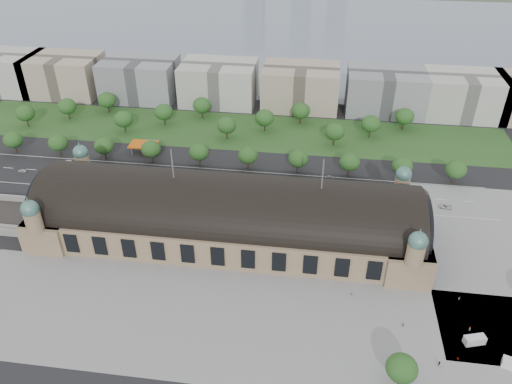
# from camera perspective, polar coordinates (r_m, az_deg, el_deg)

# --- Properties ---
(ground) EXTENTS (900.00, 900.00, 0.00)m
(ground) POSITION_cam_1_polar(r_m,az_deg,el_deg) (199.23, -3.17, -5.04)
(ground) COLOR black
(ground) RESTS_ON ground
(station) EXTENTS (150.00, 48.40, 44.30)m
(station) POSITION_cam_1_polar(r_m,az_deg,el_deg) (193.04, -3.26, -2.64)
(station) COLOR #957B5C
(station) RESTS_ON ground
(plaza_south) EXTENTS (190.00, 48.00, 0.12)m
(plaza_south) POSITION_cam_1_polar(r_m,az_deg,el_deg) (166.15, -2.50, -14.69)
(plaza_south) COLOR gray
(plaza_south) RESTS_ON ground
(plaza_east) EXTENTS (56.00, 100.00, 0.12)m
(plaza_east) POSITION_cam_1_polar(r_m,az_deg,el_deg) (209.11, 26.02, -6.90)
(plaza_east) COLOR gray
(plaza_east) RESTS_ON ground
(road_slab) EXTENTS (260.00, 26.00, 0.10)m
(road_slab) POSITION_cam_1_polar(r_m,az_deg,el_deg) (233.37, -6.32, 1.13)
(road_slab) COLOR black
(road_slab) RESTS_ON ground
(grass_belt) EXTENTS (300.00, 45.00, 0.10)m
(grass_belt) POSITION_cam_1_polar(r_m,az_deg,el_deg) (279.33, -2.75, 7.02)
(grass_belt) COLOR #285120
(grass_belt) RESTS_ON ground
(petrol_station) EXTENTS (14.00, 13.00, 5.05)m
(petrol_station) POSITION_cam_1_polar(r_m,az_deg,el_deg) (263.80, -12.22, 5.31)
(petrol_station) COLOR #D55B0C
(petrol_station) RESTS_ON ground
(lake) EXTENTS (700.00, 320.00, 0.08)m
(lake) POSITION_cam_1_polar(r_m,az_deg,el_deg) (468.85, 3.75, 17.93)
(lake) COLOR slate
(lake) RESTS_ON ground
(office_0) EXTENTS (45.00, 32.00, 24.00)m
(office_0) POSITION_cam_1_polar(r_m,az_deg,el_deg) (367.54, -26.71, 12.15)
(office_0) COLOR #BBB9B1
(office_0) RESTS_ON ground
(office_1) EXTENTS (45.00, 32.00, 24.00)m
(office_1) POSITION_cam_1_polar(r_m,az_deg,el_deg) (347.17, -21.06, 12.37)
(office_1) COLOR tan
(office_1) RESTS_ON ground
(office_2) EXTENTS (45.00, 32.00, 24.00)m
(office_2) POSITION_cam_1_polar(r_m,az_deg,el_deg) (326.86, -13.10, 12.49)
(office_2) COLOR gray
(office_2) RESTS_ON ground
(office_3) EXTENTS (45.00, 32.00, 24.00)m
(office_3) POSITION_cam_1_polar(r_m,az_deg,el_deg) (313.28, -4.27, 12.35)
(office_3) COLOR #BBB9B1
(office_3) RESTS_ON ground
(office_4) EXTENTS (45.00, 32.00, 24.00)m
(office_4) POSITION_cam_1_polar(r_m,az_deg,el_deg) (307.33, 5.11, 11.89)
(office_4) COLOR tan
(office_4) RESTS_ON ground
(office_5) EXTENTS (45.00, 32.00, 24.00)m
(office_5) POSITION_cam_1_polar(r_m,az_deg,el_deg) (309.45, 14.56, 11.11)
(office_5) COLOR gray
(office_5) RESTS_ON ground
(office_6) EXTENTS (45.00, 32.00, 24.00)m
(office_6) POSITION_cam_1_polar(r_m,az_deg,el_deg) (318.14, 22.71, 10.19)
(office_6) COLOR #BBB9B1
(office_6) RESTS_ON ground
(tree_row_0) EXTENTS (9.60, 9.60, 11.52)m
(tree_row_0) POSITION_cam_1_polar(r_m,az_deg,el_deg) (281.13, -26.01, 5.38)
(tree_row_0) COLOR #2D2116
(tree_row_0) RESTS_ON ground
(tree_row_1) EXTENTS (9.60, 9.60, 11.52)m
(tree_row_1) POSITION_cam_1_polar(r_m,az_deg,el_deg) (268.92, -21.69, 5.25)
(tree_row_1) COLOR #2D2116
(tree_row_1) RESTS_ON ground
(tree_row_2) EXTENTS (9.60, 9.60, 11.52)m
(tree_row_2) POSITION_cam_1_polar(r_m,az_deg,el_deg) (258.36, -16.98, 5.07)
(tree_row_2) COLOR #2D2116
(tree_row_2) RESTS_ON ground
(tree_row_3) EXTENTS (9.60, 9.60, 11.52)m
(tree_row_3) POSITION_cam_1_polar(r_m,az_deg,el_deg) (249.68, -11.92, 4.84)
(tree_row_3) COLOR #2D2116
(tree_row_3) RESTS_ON ground
(tree_row_4) EXTENTS (9.60, 9.60, 11.52)m
(tree_row_4) POSITION_cam_1_polar(r_m,az_deg,el_deg) (243.06, -6.54, 4.55)
(tree_row_4) COLOR #2D2116
(tree_row_4) RESTS_ON ground
(tree_row_5) EXTENTS (9.60, 9.60, 11.52)m
(tree_row_5) POSITION_cam_1_polar(r_m,az_deg,el_deg) (238.68, -0.92, 4.20)
(tree_row_5) COLOR #2D2116
(tree_row_5) RESTS_ON ground
(tree_row_6) EXTENTS (9.60, 9.60, 11.52)m
(tree_row_6) POSITION_cam_1_polar(r_m,az_deg,el_deg) (236.67, 4.85, 3.81)
(tree_row_6) COLOR #2D2116
(tree_row_6) RESTS_ON ground
(tree_row_7) EXTENTS (9.60, 9.60, 11.52)m
(tree_row_7) POSITION_cam_1_polar(r_m,az_deg,el_deg) (237.09, 10.65, 3.37)
(tree_row_7) COLOR #2D2116
(tree_row_7) RESTS_ON ground
(tree_row_8) EXTENTS (9.60, 9.60, 11.52)m
(tree_row_8) POSITION_cam_1_polar(r_m,az_deg,el_deg) (239.91, 16.37, 2.91)
(tree_row_8) COLOR #2D2116
(tree_row_8) RESTS_ON ground
(tree_row_9) EXTENTS (9.60, 9.60, 11.52)m
(tree_row_9) POSITION_cam_1_polar(r_m,az_deg,el_deg) (245.06, 21.89, 2.43)
(tree_row_9) COLOR #2D2116
(tree_row_9) RESTS_ON ground
(tree_belt_0) EXTENTS (10.40, 10.40, 12.48)m
(tree_belt_0) POSITION_cam_1_polar(r_m,az_deg,el_deg) (308.71, -24.89, 8.18)
(tree_belt_0) COLOR #2D2116
(tree_belt_0) RESTS_ON ground
(tree_belt_1) EXTENTS (10.40, 10.40, 12.48)m
(tree_belt_1) POSITION_cam_1_polar(r_m,az_deg,el_deg) (308.74, -20.78, 9.14)
(tree_belt_1) COLOR #2D2116
(tree_belt_1) RESTS_ON ground
(tree_belt_2) EXTENTS (10.40, 10.40, 12.48)m
(tree_belt_2) POSITION_cam_1_polar(r_m,az_deg,el_deg) (310.41, -16.68, 10.05)
(tree_belt_2) COLOR #2D2116
(tree_belt_2) RESTS_ON ground
(tree_belt_3) EXTENTS (10.40, 10.40, 12.48)m
(tree_belt_3) POSITION_cam_1_polar(r_m,az_deg,el_deg) (283.00, -14.92, 8.07)
(tree_belt_3) COLOR #2D2116
(tree_belt_3) RESTS_ON ground
(tree_belt_4) EXTENTS (10.40, 10.40, 12.48)m
(tree_belt_4) POSITION_cam_1_polar(r_m,az_deg,el_deg) (286.84, -10.51, 8.99)
(tree_belt_4) COLOR #2D2116
(tree_belt_4) RESTS_ON ground
(tree_belt_5) EXTENTS (10.40, 10.40, 12.48)m
(tree_belt_5) POSITION_cam_1_polar(r_m,az_deg,el_deg) (292.36, -6.22, 9.83)
(tree_belt_5) COLOR #2D2116
(tree_belt_5) RESTS_ON ground
(tree_belt_6) EXTENTS (10.40, 10.40, 12.48)m
(tree_belt_6) POSITION_cam_1_polar(r_m,az_deg,el_deg) (267.17, -3.39, 7.63)
(tree_belt_6) COLOR #2D2116
(tree_belt_6) RESTS_ON ground
(tree_belt_7) EXTENTS (10.40, 10.40, 12.48)m
(tree_belt_7) POSITION_cam_1_polar(r_m,az_deg,el_deg) (275.19, 1.01, 8.49)
(tree_belt_7) COLOR #2D2116
(tree_belt_7) RESTS_ON ground
(tree_belt_8) EXTENTS (10.40, 10.40, 12.48)m
(tree_belt_8) POSITION_cam_1_polar(r_m,az_deg,el_deg) (284.77, 5.15, 9.24)
(tree_belt_8) COLOR #2D2116
(tree_belt_8) RESTS_ON ground
(tree_belt_9) EXTENTS (10.40, 10.40, 12.48)m
(tree_belt_9) POSITION_cam_1_polar(r_m,az_deg,el_deg) (262.99, 9.00, 6.83)
(tree_belt_9) COLOR #2D2116
(tree_belt_9) RESTS_ON ground
(tree_belt_10) EXTENTS (10.40, 10.40, 12.48)m
(tree_belt_10) POSITION_cam_1_polar(r_m,az_deg,el_deg) (275.11, 12.99, 7.60)
(tree_belt_10) COLOR #2D2116
(tree_belt_10) RESTS_ON ground
(tree_belt_11) EXTENTS (10.40, 10.40, 12.48)m
(tree_belt_11) POSITION_cam_1_polar(r_m,az_deg,el_deg) (288.47, 16.64, 8.27)
(tree_belt_11) COLOR #2D2116
(tree_belt_11) RESTS_ON ground
(tree_plaza_s) EXTENTS (9.00, 9.00, 10.64)m
(tree_plaza_s) POSITION_cam_1_polar(r_m,az_deg,el_deg) (151.80, 16.32, -18.77)
(tree_plaza_s) COLOR #2D2116
(tree_plaza_s) RESTS_ON ground
(traffic_car_0) EXTENTS (4.08, 1.78, 1.37)m
(traffic_car_0) POSITION_cam_1_polar(r_m,az_deg,el_deg) (264.51, -25.14, 2.22)
(traffic_car_0) COLOR silver
(traffic_car_0) RESTS_ON ground
(traffic_car_1) EXTENTS (4.98, 1.85, 1.63)m
(traffic_car_1) POSITION_cam_1_polar(r_m,az_deg,el_deg) (256.40, -20.97, 2.32)
(traffic_car_1) COLOR #9B9EA4
(traffic_car_1) RESTS_ON ground
(traffic_car_2) EXTENTS (5.11, 2.49, 1.40)m
(traffic_car_2) POSITION_cam_1_polar(r_m,az_deg,el_deg) (245.50, -16.75, 1.74)
(traffic_car_2) COLOR black
(traffic_car_2) RESTS_ON ground
(traffic_car_3) EXTENTS (4.72, 2.18, 1.34)m
(traffic_car_3) POSITION_cam_1_polar(r_m,az_deg,el_deg) (241.11, -8.04, 2.32)
(traffic_car_3) COLOR maroon
(traffic_car_3) RESTS_ON ground
(traffic_car_4) EXTENTS (4.20, 1.75, 1.42)m
(traffic_car_4) POSITION_cam_1_polar(r_m,az_deg,el_deg) (220.52, -1.69, -0.54)
(traffic_car_4) COLOR #1C1A49
(traffic_car_4) RESTS_ON ground
(traffic_car_5) EXTENTS (4.70, 2.09, 1.50)m
(traffic_car_5) POSITION_cam_1_polar(r_m,az_deg,el_deg) (236.57, 8.44, 1.65)
(traffic_car_5) COLOR slate
(traffic_car_5) RESTS_ON ground
(traffic_car_6) EXTENTS (5.57, 3.00, 1.49)m
(traffic_car_6) POSITION_cam_1_polar(r_m,az_deg,el_deg) (228.99, 20.82, -1.57)
(traffic_car_6) COLOR silver
(traffic_car_6) RESTS_ON ground
(parked_car_0) EXTENTS (4.65, 3.00, 1.45)m
(parked_car_0) POSITION_cam_1_polar(r_m,az_deg,el_deg) (236.76, -19.47, -0.05)
(parked_car_0) COLOR black
(parked_car_0) RESTS_ON ground
(parked_car_1) EXTENTS (5.56, 4.31, 1.40)m
(parked_car_1) POSITION_cam_1_polar(r_m,az_deg,el_deg) (240.39, -19.78, 0.41)
(parked_car_1) COLOR maroon
(parked_car_1) RESTS_ON ground
(parked_car_2) EXTENTS (5.26, 4.32, 1.44)m
(parked_car_2) POSITION_cam_1_polar(r_m,az_deg,el_deg) (228.60, -14.88, -0.43)
(parked_car_2) COLOR #1B2A4D
(parked_car_2) RESTS_ON ground
(parked_car_3) EXTENTS (5.10, 3.95, 1.62)m
(parked_car_3) POSITION_cam_1_polar(r_m,az_deg,el_deg) (226.57, -10.93, -0.15)
(parked_car_3) COLOR #52565A
(parked_car_3) RESTS_ON ground
(parked_car_4) EXTENTS (4.64, 4.02, 1.51)m
(parked_car_4) POSITION_cam_1_polar(r_m,az_deg,el_deg) (230.15, -13.56, 0.04)
(parked_car_4) COLOR silver
(parked_car_4) RESTS_ON ground
(parked_car_5) EXTENTS (5.14, 3.71, 1.30)m
(parked_car_5) POSITION_cam_1_polar(r_m,az_deg,el_deg) (228.34, -14.69, -0.46)
(parked_car_5) COLOR gray
(parked_car_5) RESTS_ON ground
(parked_car_6) EXTENTS (4.90, 4.49, 1.38)m
(parked_car_6) POSITION_cam_1_polar(r_m,az_deg,el_deg) (226.55, -13.50, -0.55)
(parked_car_6) COLOR black
(parked_car_6) RESTS_ON ground
(bus_west) EXTENTS (13.53, 3.73, 3.73)m
(bus_west) POSITION_cam_1_polar(r_m,az_deg,el_deg) (221.06, -1.99, -0.09)
(bus_west) COLOR red
(bus_west) RESTS_ON ground
(bus_mid) EXTENTS (11.55, 3.06, 3.19)m
(bus_mid) POSITION_cam_1_polar(r_m,az_deg,el_deg) (217.85, 2.99, -0.76)
(bus_mid) COLOR beige
(bus_mid) RESTS_ON ground
(bus_east) EXTENTS (12.63, 3.39, 3.49)m
(bus_east) POSITION_cam_1_polar(r_m,az_deg,el_deg) (220.03, 6.38, -0.51)
(bus_east) COLOR beige
(bus_east) RESTS_ON ground
(van_east) EXTENTS (6.97, 4.36, 2.82)m
(van_east) POSITION_cam_1_polar(r_m,az_deg,el_deg) (172.96, 23.60, -15.27)
(van_east) COLOR silver
(van_east) RESTS_ON ground
(pedestrian_0) EXTENTS (0.83, 0.62, 1.52)m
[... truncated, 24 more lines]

